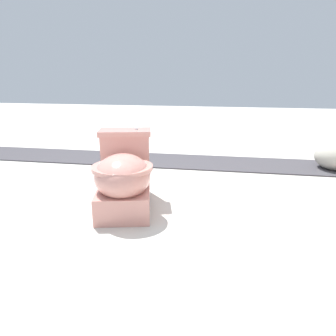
% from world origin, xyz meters
% --- Properties ---
extents(ground_plane, '(14.00, 14.00, 0.00)m').
position_xyz_m(ground_plane, '(0.00, 0.00, 0.00)').
color(ground_plane, beige).
extents(gravel_strip, '(0.56, 8.00, 0.01)m').
position_xyz_m(gravel_strip, '(-1.28, 0.50, 0.01)').
color(gravel_strip, '#423F44').
rests_on(gravel_strip, ground).
extents(toilet, '(0.70, 0.50, 0.52)m').
position_xyz_m(toilet, '(-0.03, -0.07, 0.22)').
color(toilet, tan).
rests_on(toilet, ground).
extents(boulder_far, '(0.52, 0.53, 0.25)m').
position_xyz_m(boulder_far, '(-1.27, 1.63, 0.13)').
color(boulder_far, '#ADA899').
rests_on(boulder_far, ground).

